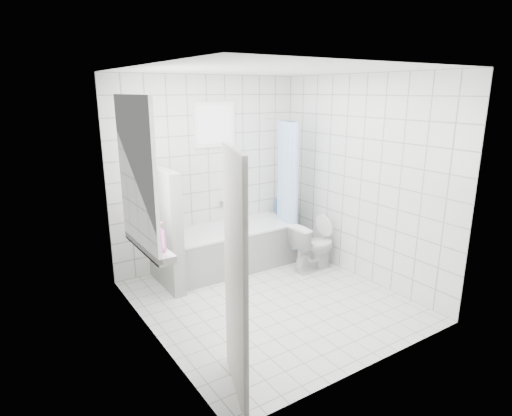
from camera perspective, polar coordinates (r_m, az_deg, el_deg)
ground at (r=5.16m, az=1.90°, el=-12.24°), size 3.00×3.00×0.00m
ceiling at (r=4.58m, az=2.20°, el=17.97°), size 3.00×3.00×0.00m
wall_back at (r=5.96m, az=-6.32°, el=4.73°), size 2.80×0.02×2.60m
wall_front at (r=3.63m, az=15.83°, el=-2.74°), size 2.80×0.02×2.60m
wall_left at (r=4.08m, az=-14.24°, el=-0.62°), size 0.02×3.00×2.60m
wall_right at (r=5.61m, az=13.83°, el=3.70°), size 0.02×3.00×2.60m
window_left at (r=4.31m, az=-15.27°, el=4.24°), size 0.01×0.90×1.40m
window_back at (r=5.88m, az=-5.43°, el=11.00°), size 0.50×0.01×0.50m
window_sill at (r=4.51m, az=-14.07°, el=-4.94°), size 0.18×1.02×0.08m
door at (r=3.34m, az=-2.76°, el=-9.24°), size 0.31×0.77×2.00m
bathtub at (r=5.97m, az=-3.41°, el=-5.27°), size 1.79×0.77×0.58m
partition_wall at (r=5.39m, az=-12.12°, el=-2.72°), size 0.15×0.85×1.50m
tiled_ledge at (r=6.68m, az=2.86°, el=-3.11°), size 0.40×0.24×0.55m
toilet at (r=5.93m, az=7.62°, el=-5.10°), size 0.65×0.38×0.66m
curtain_rod at (r=6.03m, az=3.49°, el=11.63°), size 0.02×0.80×0.02m
shower_curtain at (r=6.06m, az=4.08°, el=3.02°), size 0.14×0.48×1.78m
tub_faucet at (r=6.12m, az=-4.24°, el=0.75°), size 0.18×0.06×0.06m
sill_bottles at (r=4.42m, az=-13.86°, el=-3.13°), size 0.17×0.69×0.30m
ledge_bottles at (r=6.55m, az=3.21°, el=0.09°), size 0.15×0.18×0.24m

